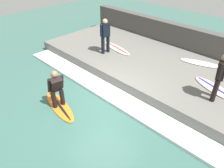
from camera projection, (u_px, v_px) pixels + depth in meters
name	position (u px, v px, depth m)	size (l,w,h in m)	color
ground_plane	(103.00, 105.00, 7.95)	(28.00, 28.00, 0.00)	#386056
concrete_ledge	(156.00, 68.00, 9.75)	(4.40, 11.49, 0.50)	#66635E
back_wall	(186.00, 42.00, 10.92)	(0.50, 12.06, 1.56)	#474442
wave_foam_crest	(115.00, 96.00, 8.29)	(0.87, 10.91, 0.12)	silver
surfboard_riding	(59.00, 106.00, 7.86)	(0.93, 2.14, 0.07)	orange
surfer_riding	(56.00, 87.00, 7.41)	(0.55, 0.53, 1.41)	black
surfer_waiting_near	(105.00, 34.00, 10.04)	(0.55, 0.30, 1.63)	black
surfboard_waiting_near	(117.00, 48.00, 10.88)	(0.83, 2.03, 0.07)	beige
surfer_waiting_far	(220.00, 75.00, 6.95)	(0.55, 0.35, 1.65)	black
surfboard_waiting_far	(215.00, 88.00, 7.91)	(1.11, 1.89, 0.07)	beige
surfboard_spare	(201.00, 63.00, 9.55)	(1.00, 1.86, 0.06)	white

